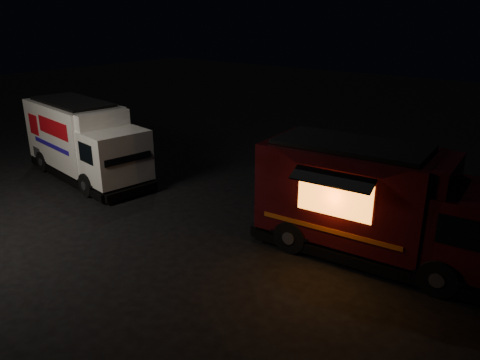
% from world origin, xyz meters
% --- Properties ---
extents(ground, '(80.00, 80.00, 0.00)m').
position_xyz_m(ground, '(0.00, 0.00, 0.00)').
color(ground, black).
rests_on(ground, ground).
extents(white_truck, '(6.70, 3.08, 2.93)m').
position_xyz_m(white_truck, '(-5.36, 2.09, 1.46)').
color(white_truck, white).
rests_on(white_truck, ground).
extents(red_truck, '(6.60, 2.90, 2.99)m').
position_xyz_m(red_truck, '(5.96, 3.08, 1.50)').
color(red_truck, '#3D0B11').
rests_on(red_truck, ground).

